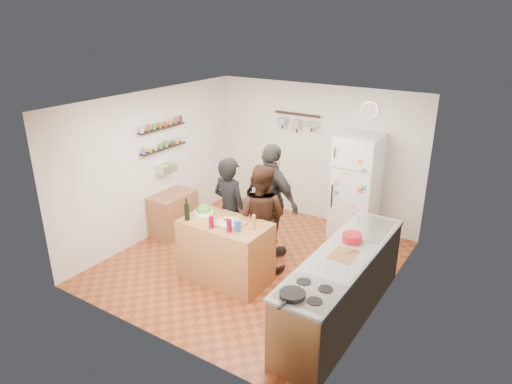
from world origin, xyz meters
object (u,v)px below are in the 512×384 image
Objects in this scene: salad_bowl at (204,213)px; counter_run at (342,287)px; pepper_mill at (254,223)px; person_left at (230,211)px; person_back at (271,201)px; person_center at (261,218)px; side_table at (173,214)px; red_bowl at (352,238)px; wine_bottle at (187,212)px; prep_island at (226,251)px; salt_canister at (238,226)px; wall_clock at (370,110)px; skillet at (292,295)px; fridge at (356,187)px.

counter_run is (2.19, -0.00, -0.49)m from salad_bowl.
person_left is (-0.72, 0.44, -0.15)m from pepper_mill.
person_back is at bearing 107.16° from pepper_mill.
person_center is at bearing 161.41° from counter_run.
side_table is (-1.41, 0.23, -0.48)m from person_left.
person_back is at bearing 159.45° from red_bowl.
person_left is at bearing 71.92° from wine_bottle.
person_left reaches higher than person_center.
salt_canister is (0.30, -0.12, 0.53)m from prep_island.
salad_bowl is at bearing -28.04° from side_table.
salad_bowl is at bearing -170.64° from red_bowl.
person_left is (0.23, 0.71, -0.18)m from wine_bottle.
pepper_mill reaches higher than salt_canister.
salt_canister is 0.57× the size of red_bowl.
prep_island is 1.56× the size of side_table.
person_center is (-0.07, 0.68, -0.16)m from salt_canister.
wine_bottle is (-0.08, -0.27, 0.09)m from salad_bowl.
person_center is 2.62m from wall_clock.
salt_canister is 0.48× the size of wall_clock.
wall_clock is (1.02, 2.68, 1.69)m from prep_island.
wine_bottle is at bearing 75.68° from person_back.
prep_island is 0.76× the size of person_center.
wall_clock is (1.28, 2.19, 1.31)m from person_left.
person_left is (0.15, 0.44, -0.09)m from salad_bowl.
pepper_mill reaches higher than skillet.
person_left is 2.12m from counter_run.
salad_bowl is 0.47m from person_left.
wall_clock is 3.78m from side_table.
skillet is at bearing -91.93° from red_bowl.
salt_canister is at bearing -13.28° from salad_bowl.
prep_island is at bearing -23.22° from side_table.
pepper_mill is (0.45, 0.05, 0.54)m from prep_island.
fridge reaches higher than side_table.
prep_island is 4.56× the size of salad_bowl.
person_left reaches higher than skillet.
person_back reaches higher than person_center.
person_center is 2.06× the size of side_table.
person_left reaches higher than salad_bowl.
counter_run is at bearing -0.15° from pepper_mill.
wall_clock reaches higher than counter_run.
person_back is at bearing -87.69° from person_center.
pepper_mill is at bearing -17.46° from side_table.
wall_clock is (0.85, 1.69, 1.23)m from person_back.
person_center reaches higher than prep_island.
person_back reaches higher than fridge.
side_table is at bearing 174.67° from red_bowl.
pepper_mill is 0.23m from salt_canister.
person_center is 0.44m from person_back.
person_center is at bearing 114.23° from person_back.
person_center is (0.65, 0.51, -0.11)m from salad_bowl.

